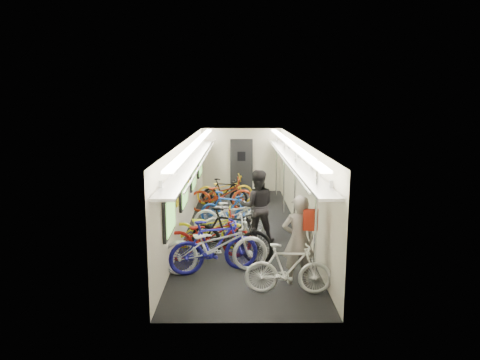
{
  "coord_description": "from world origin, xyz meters",
  "views": [
    {
      "loc": [
        -0.14,
        -11.13,
        3.39
      ],
      "look_at": [
        -0.07,
        1.04,
        1.15
      ],
      "focal_mm": 32.0,
      "sensor_mm": 36.0,
      "label": 1
    }
  ],
  "objects_px": {
    "passenger_near": "(298,240)",
    "backpack": "(311,220)",
    "passenger_mid": "(257,206)",
    "bicycle_0": "(215,246)",
    "bicycle_1": "(214,246)"
  },
  "relations": [
    {
      "from": "bicycle_1",
      "to": "backpack",
      "type": "bearing_deg",
      "value": -126.85
    },
    {
      "from": "bicycle_0",
      "to": "passenger_mid",
      "type": "height_order",
      "value": "passenger_mid"
    },
    {
      "from": "bicycle_1",
      "to": "backpack",
      "type": "height_order",
      "value": "backpack"
    },
    {
      "from": "bicycle_0",
      "to": "passenger_near",
      "type": "xyz_separation_m",
      "value": [
        1.58,
        -0.51,
        0.29
      ]
    },
    {
      "from": "bicycle_0",
      "to": "passenger_near",
      "type": "bearing_deg",
      "value": -117.04
    },
    {
      "from": "bicycle_1",
      "to": "passenger_mid",
      "type": "bearing_deg",
      "value": -42.17
    },
    {
      "from": "bicycle_0",
      "to": "backpack",
      "type": "bearing_deg",
      "value": -119.77
    },
    {
      "from": "passenger_near",
      "to": "passenger_mid",
      "type": "distance_m",
      "value": 2.53
    },
    {
      "from": "bicycle_0",
      "to": "passenger_mid",
      "type": "distance_m",
      "value": 2.17
    },
    {
      "from": "passenger_near",
      "to": "passenger_mid",
      "type": "height_order",
      "value": "passenger_mid"
    },
    {
      "from": "bicycle_0",
      "to": "passenger_mid",
      "type": "bearing_deg",
      "value": -34.79
    },
    {
      "from": "bicycle_1",
      "to": "backpack",
      "type": "relative_size",
      "value": 4.81
    },
    {
      "from": "passenger_mid",
      "to": "bicycle_1",
      "type": "bearing_deg",
      "value": 61.47
    },
    {
      "from": "bicycle_1",
      "to": "bicycle_0",
      "type": "bearing_deg",
      "value": -147.65
    },
    {
      "from": "passenger_near",
      "to": "backpack",
      "type": "distance_m",
      "value": 0.49
    }
  ]
}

